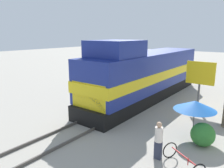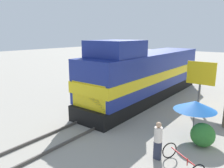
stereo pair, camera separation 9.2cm
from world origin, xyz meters
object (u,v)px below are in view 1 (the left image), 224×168
object	(u,v)px
bicycle	(183,160)
vendor_umbrella	(195,105)
person_bystander	(159,139)
locomotive	(144,75)
billboard_sign	(200,75)

from	to	relation	value
bicycle	vendor_umbrella	bearing A→B (deg)	42.32
person_bystander	locomotive	bearing A→B (deg)	123.13
person_bystander	bicycle	size ratio (longest dim) A/B	0.91
person_bystander	bicycle	world-z (taller)	person_bystander
vendor_umbrella	locomotive	bearing A→B (deg)	141.02
vendor_umbrella	person_bystander	bearing A→B (deg)	-99.45
locomotive	vendor_umbrella	size ratio (longest dim) A/B	6.87
vendor_umbrella	bicycle	bearing A→B (deg)	-79.32
vendor_umbrella	bicycle	world-z (taller)	vendor_umbrella
locomotive	billboard_sign	world-z (taller)	locomotive
billboard_sign	bicycle	world-z (taller)	billboard_sign
locomotive	vendor_umbrella	xyz separation A→B (m)	(5.34, -4.32, -0.35)
vendor_umbrella	person_bystander	size ratio (longest dim) A/B	1.27
bicycle	person_bystander	bearing A→B (deg)	117.93
vendor_umbrella	billboard_sign	distance (m)	4.69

